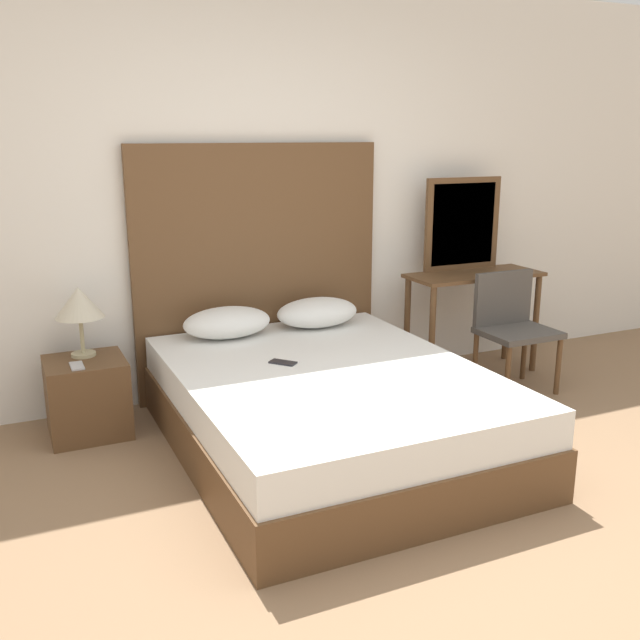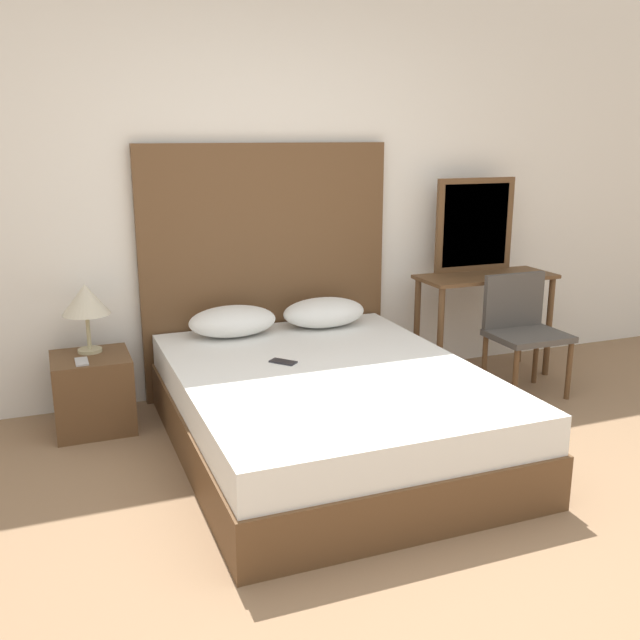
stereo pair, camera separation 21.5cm
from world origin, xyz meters
The scene contains 13 objects.
ground_plane centered at (0.00, 0.00, 0.00)m, with size 16.00×16.00×0.00m, color #8C6B4C.
wall_back centered at (0.00, 2.35, 1.35)m, with size 10.00×0.06×2.70m.
bed centered at (0.03, 1.20, 0.23)m, with size 1.61×2.11×0.47m.
headboard centered at (0.03, 2.28, 0.83)m, with size 1.69×0.05×1.66m.
pillow_left centered at (-0.28, 2.02, 0.57)m, with size 0.56×0.35×0.19m.
pillow_right centered at (0.34, 2.02, 0.57)m, with size 0.56×0.35×0.19m.
phone_on_bed centered at (-0.16, 1.39, 0.48)m, with size 0.15×0.16×0.01m.
nightstand centered at (-1.16, 1.97, 0.23)m, with size 0.45×0.43×0.45m.
table_lamp centered at (-1.15, 2.06, 0.77)m, with size 0.28×0.28×0.41m.
phone_on_nightstand centered at (-1.21, 1.87, 0.46)m, with size 0.07×0.15×0.01m.
vanity_desk centered at (1.55, 1.95, 0.60)m, with size 0.98×0.40×0.75m.
vanity_mirror centered at (1.55, 2.13, 1.08)m, with size 0.62×0.03×0.67m.
chair centered at (1.60, 1.58, 0.47)m, with size 0.49×0.40×0.80m.
Camera 1 is at (-1.55, -2.14, 1.72)m, focal length 40.00 mm.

